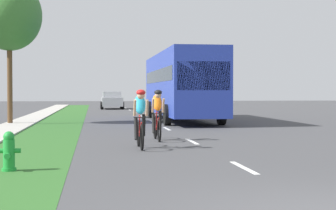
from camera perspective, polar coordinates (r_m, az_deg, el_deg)
ground_plane at (r=26.09m, az=-1.44°, el=-1.90°), size 120.00×120.00×0.00m
grass_verge at (r=25.97m, az=-11.55°, el=-1.94°), size 2.25×70.00×0.01m
sidewalk_concrete at (r=26.15m, az=-15.58°, el=-1.94°), size 1.43×70.00×0.10m
lane_markings_center at (r=30.06m, az=-2.31°, el=-1.45°), size 0.12×52.20×0.01m
fire_hydrant_green at (r=10.64m, az=-16.71°, el=-4.82°), size 0.44×0.38×0.76m
cyclist_lead at (r=14.18m, az=-3.01°, el=-1.43°), size 0.42×1.72×1.58m
cyclist_trailing at (r=16.51m, az=-1.16°, el=-1.02°), size 0.42×1.72×1.58m
bus_blue at (r=27.73m, az=1.41°, el=2.39°), size 2.78×11.60×3.48m
sedan_silver at (r=46.93m, az=-6.04°, el=0.52°), size 1.98×4.30×1.52m
street_tree_near at (r=26.17m, az=-16.67°, el=9.17°), size 3.01×3.01×6.75m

